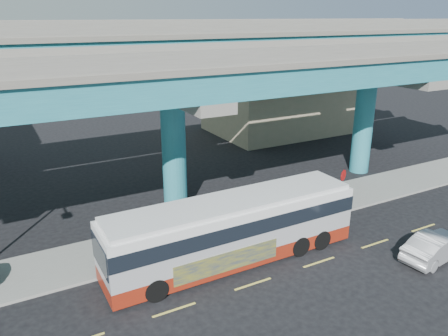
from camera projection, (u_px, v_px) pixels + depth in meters
ground at (250, 281)px, 20.82m from camera, size 120.00×120.00×0.00m
sidewalk at (200, 232)px, 25.34m from camera, size 70.00×4.00×0.15m
lane_markings at (253, 284)px, 20.57m from camera, size 58.00×0.12×0.01m
viaduct at (170, 67)px, 25.33m from camera, size 52.00×12.40×11.70m
building_beige at (280, 99)px, 46.83m from camera, size 14.00×10.23×7.00m
transit_bus at (233, 228)px, 21.94m from camera, size 13.37×2.94×3.43m
sedan at (436, 246)px, 22.50m from camera, size 2.64×4.74×1.43m
stop_sign at (343, 180)px, 27.96m from camera, size 0.72×0.33×2.55m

